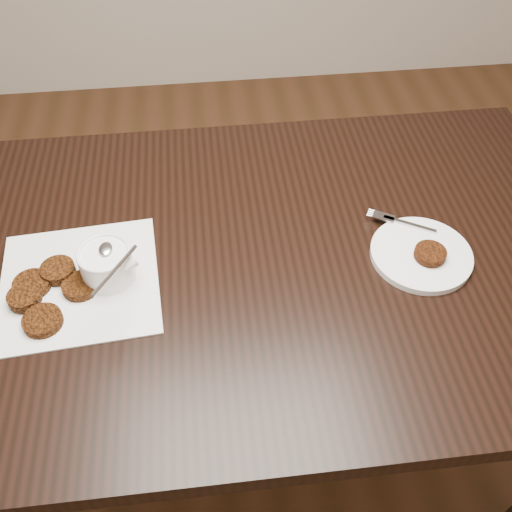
{
  "coord_description": "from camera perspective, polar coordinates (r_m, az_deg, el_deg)",
  "views": [
    {
      "loc": [
        -0.06,
        -0.66,
        1.57
      ],
      "look_at": [
        0.02,
        0.04,
        0.8
      ],
      "focal_mm": 39.78,
      "sensor_mm": 36.0,
      "label": 1
    }
  ],
  "objects": [
    {
      "name": "napkin",
      "position": [
        1.11,
        -17.32,
        -2.53
      ],
      "size": [
        0.31,
        0.31,
        0.0
      ],
      "primitive_type": "cube",
      "rotation": [
        0.0,
        0.0,
        0.08
      ],
      "color": "white",
      "rests_on": "table"
    },
    {
      "name": "patty_cluster",
      "position": [
        1.1,
        -20.95,
        -3.36
      ],
      "size": [
        0.25,
        0.25,
        0.02
      ],
      "primitive_type": null,
      "rotation": [
        0.0,
        0.0,
        0.12
      ],
      "color": "#5E2A0C",
      "rests_on": "napkin"
    },
    {
      "name": "plate_with_patty",
      "position": [
        1.14,
        16.33,
        0.41
      ],
      "size": [
        0.27,
        0.27,
        0.03
      ],
      "primitive_type": null,
      "rotation": [
        0.0,
        0.0,
        -0.53
      ],
      "color": "white",
      "rests_on": "table"
    },
    {
      "name": "floor",
      "position": [
        1.7,
        -0.68,
        -19.42
      ],
      "size": [
        4.0,
        4.0,
        0.0
      ],
      "primitive_type": "plane",
      "color": "#57331D",
      "rests_on": "ground"
    },
    {
      "name": "sauce_ramekin",
      "position": [
        1.05,
        -15.14,
        0.42
      ],
      "size": [
        0.15,
        0.15,
        0.13
      ],
      "primitive_type": null,
      "rotation": [
        0.0,
        0.0,
        -0.14
      ],
      "color": "white",
      "rests_on": "napkin"
    },
    {
      "name": "table",
      "position": [
        1.41,
        0.81,
        -10.12
      ],
      "size": [
        1.36,
        0.87,
        0.75
      ],
      "primitive_type": "cube",
      "color": "black",
      "rests_on": "floor"
    }
  ]
}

